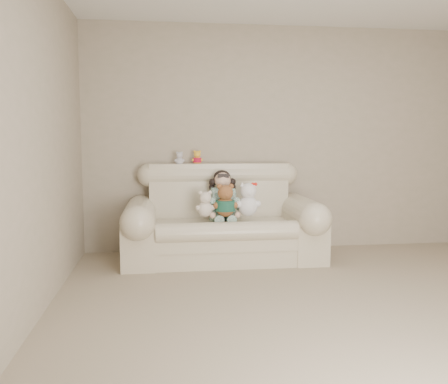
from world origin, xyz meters
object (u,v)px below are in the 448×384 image
Objects in this scene: white_cat at (248,196)px; cream_teddy at (205,201)px; seated_child at (222,195)px; brown_teddy at (225,197)px; sofa at (223,213)px.

cream_teddy is at bearing 179.28° from white_cat.
seated_child is 0.23m from brown_teddy.
seated_child reaches higher than white_cat.
sofa reaches higher than white_cat.
sofa reaches higher than brown_teddy.
sofa is 3.77× the size of seated_child.
brown_teddy is 0.96× the size of white_cat.
seated_child is 0.32m from white_cat.
cream_teddy is at bearing -146.05° from sofa.
brown_teddy reaches higher than cream_teddy.
sofa is at bearing 151.30° from white_cat.
brown_teddy is at bearing -87.36° from sofa.
white_cat reaches higher than cream_teddy.
brown_teddy is at bearing -99.01° from seated_child.
seated_child is at bearing 93.99° from brown_teddy.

